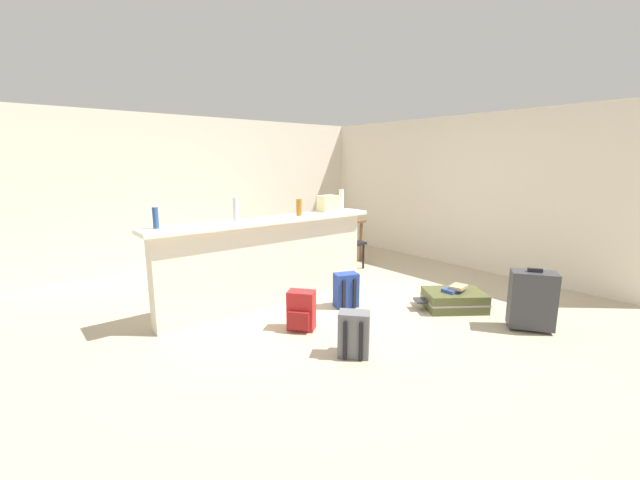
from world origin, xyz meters
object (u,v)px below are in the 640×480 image
(dining_table, at_px, (328,226))
(book_stack, at_px, (455,288))
(bottle_blue, at_px, (156,218))
(grocery_bag, at_px, (328,204))
(bottle_clear, at_px, (236,210))
(suitcase_upright_charcoal, at_px, (532,300))
(bottle_amber, at_px, (299,207))
(backpack_grey, at_px, (354,334))
(backpack_red, at_px, (301,311))
(suitcase_flat_olive, at_px, (454,300))
(backpack_blue, at_px, (346,290))
(dining_chair_near_partition, at_px, (346,237))
(bottle_white, at_px, (341,200))

(dining_table, relative_size, book_stack, 3.70)
(bottle_blue, relative_size, grocery_bag, 0.84)
(bottle_clear, height_order, suitcase_upright_charcoal, bottle_clear)
(bottle_amber, relative_size, backpack_grey, 0.50)
(suitcase_upright_charcoal, xyz_separation_m, book_stack, (-0.09, 0.85, -0.07))
(bottle_amber, relative_size, book_stack, 0.71)
(bottle_blue, relative_size, backpack_red, 0.52)
(suitcase_flat_olive, distance_m, book_stack, 0.15)
(backpack_grey, bearing_deg, backpack_blue, 50.91)
(bottle_blue, xyz_separation_m, grocery_bag, (2.27, -0.03, 0.00))
(bottle_blue, distance_m, suitcase_flat_olive, 3.51)
(bottle_amber, relative_size, grocery_bag, 0.81)
(backpack_red, height_order, book_stack, backpack_red)
(dining_table, distance_m, backpack_red, 3.00)
(grocery_bag, xyz_separation_m, dining_chair_near_partition, (0.94, 0.65, -0.68))
(bottle_clear, bearing_deg, book_stack, -36.53)
(bottle_blue, bearing_deg, suitcase_flat_olive, -29.00)
(bottle_white, relative_size, backpack_grey, 0.68)
(dining_chair_near_partition, height_order, book_stack, dining_chair_near_partition)
(bottle_blue, relative_size, bottle_clear, 0.79)
(grocery_bag, height_order, backpack_red, grocery_bag)
(bottle_amber, bearing_deg, bottle_clear, 178.73)
(bottle_clear, xyz_separation_m, backpack_blue, (1.11, -0.64, -1.02))
(backpack_grey, bearing_deg, bottle_clear, 100.61)
(bottle_amber, bearing_deg, suitcase_upright_charcoal, -61.33)
(grocery_bag, bearing_deg, bottle_amber, -171.25)
(bottle_white, xyz_separation_m, grocery_bag, (-0.26, -0.03, -0.03))
(bottle_blue, distance_m, bottle_white, 2.53)
(bottle_blue, xyz_separation_m, backpack_grey, (1.16, -1.72, -0.99))
(backpack_grey, bearing_deg, backpack_red, 92.28)
(backpack_red, bearing_deg, bottle_blue, 139.86)
(bottle_blue, height_order, bottle_amber, bottle_blue)
(bottle_amber, height_order, grocery_bag, grocery_bag)
(suitcase_flat_olive, bearing_deg, grocery_bag, 112.19)
(bottle_white, height_order, backpack_blue, bottle_white)
(suitcase_flat_olive, relative_size, backpack_blue, 2.06)
(grocery_bag, bearing_deg, book_stack, -67.84)
(dining_table, height_order, suitcase_upright_charcoal, dining_table)
(dining_chair_near_partition, distance_m, suitcase_flat_olive, 2.30)
(bottle_white, bearing_deg, grocery_bag, -173.78)
(dining_chair_near_partition, bearing_deg, bottle_clear, -163.09)
(grocery_bag, relative_size, backpack_grey, 0.62)
(backpack_blue, bearing_deg, suitcase_flat_olive, -42.79)
(bottle_amber, height_order, bottle_white, bottle_white)
(dining_table, height_order, backpack_blue, dining_table)
(bottle_clear, relative_size, dining_chair_near_partition, 0.30)
(book_stack, bearing_deg, dining_chair_near_partition, 82.58)
(book_stack, bearing_deg, backpack_red, 159.40)
(suitcase_upright_charcoal, bearing_deg, backpack_red, 141.04)
(book_stack, bearing_deg, bottle_white, 103.43)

